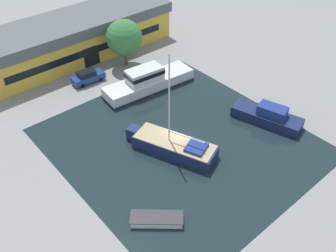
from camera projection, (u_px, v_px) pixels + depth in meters
name	position (u px, v px, depth m)	size (l,w,h in m)	color
ground_plane	(180.00, 142.00, 40.55)	(440.00, 440.00, 0.00)	gray
water_canal	(180.00, 142.00, 40.55)	(24.20, 26.19, 0.01)	#19282D
warehouse_building	(74.00, 37.00, 54.11)	(29.75, 9.05, 5.57)	gold
quay_tree_near_building	(124.00, 38.00, 50.74)	(4.98, 4.98, 6.72)	brown
parked_car	(88.00, 77.00, 49.36)	(4.41, 1.98, 1.69)	navy
sailboat_moored	(173.00, 145.00, 38.90)	(5.96, 10.02, 11.37)	#19234C
motor_cruiser	(148.00, 81.00, 47.95)	(12.48, 4.44, 3.10)	silver
small_dinghy	(157.00, 219.00, 32.22)	(4.44, 4.19, 0.67)	white
cabin_boat	(268.00, 116.00, 42.79)	(4.66, 8.35, 2.26)	#19234C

